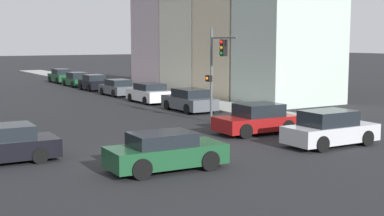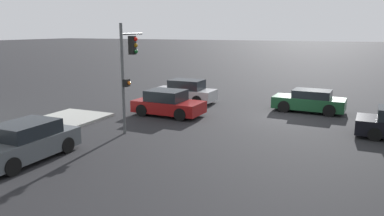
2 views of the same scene
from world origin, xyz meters
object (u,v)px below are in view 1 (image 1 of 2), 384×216
traffic_signal (217,62)px  crossing_car_2 (257,119)px  crossing_car_3 (330,129)px  parked_car_3 (94,83)px  parked_car_1 (149,93)px  parked_car_0 (189,100)px  parked_car_5 (61,76)px  parked_car_2 (118,88)px  crossing_car_1 (165,152)px  parked_car_4 (77,80)px

traffic_signal → crossing_car_2: size_ratio=1.27×
crossing_car_3 → parked_car_3: size_ratio=1.11×
traffic_signal → parked_car_3: bearing=-98.5°
parked_car_3 → parked_car_1: bearing=-178.5°
crossing_car_2 → parked_car_0: size_ratio=0.95×
parked_car_0 → parked_car_5: (0.10, 27.75, 0.02)m
parked_car_5 → traffic_signal: bearing=176.6°
parked_car_0 → parked_car_2: parked_car_0 is taller
parked_car_0 → traffic_signal: bearing=165.7°
traffic_signal → crossing_car_1: 11.45m
traffic_signal → parked_car_4: size_ratio=1.33×
traffic_signal → parked_car_4: 27.77m
traffic_signal → parked_car_5: bearing=-97.7°
crossing_car_1 → crossing_car_2: size_ratio=1.04×
parked_car_3 → parked_car_4: 5.05m
crossing_car_1 → parked_car_4: parked_car_4 is taller
parked_car_2 → parked_car_4: parked_car_4 is taller
parked_car_5 → crossing_car_2: bearing=176.7°
crossing_car_2 → parked_car_0: 9.17m
traffic_signal → parked_car_1: bearing=-102.2°
traffic_signal → parked_car_1: size_ratio=1.25×
crossing_car_2 → parked_car_1: size_ratio=0.98×
crossing_car_2 → parked_car_3: crossing_car_2 is taller
crossing_car_1 → crossing_car_2: 8.62m
parked_car_2 → parked_car_5: bearing=-1.7°
parked_car_2 → parked_car_5: 16.09m
crossing_car_3 → parked_car_3: bearing=89.4°
parked_car_2 → parked_car_3: 5.63m
crossing_car_1 → parked_car_1: bearing=67.6°
parked_car_0 → parked_car_4: (0.07, 22.35, -0.04)m
parked_car_1 → parked_car_4: 16.50m
parked_car_4 → crossing_car_1: bearing=164.2°
traffic_signal → parked_car_2: bearing=-99.6°
traffic_signal → parked_car_2: size_ratio=1.32×
crossing_car_3 → parked_car_0: bearing=87.5°
crossing_car_3 → parked_car_1: bearing=88.5°
parked_car_3 → parked_car_5: parked_car_5 is taller
parked_car_3 → parked_car_4: size_ratio=0.99×
parked_car_1 → parked_car_4: (0.09, 16.50, -0.02)m
traffic_signal → parked_car_2: (1.31, 16.91, -2.75)m
traffic_signal → parked_car_3: (1.32, 22.54, -2.71)m
parked_car_5 → crossing_car_3: bearing=178.0°
crossing_car_3 → parked_car_1: 19.03m
crossing_car_3 → parked_car_0: (0.69, 13.17, -0.04)m
traffic_signal → parked_car_3: 22.74m
parked_car_1 → parked_car_5: bearing=-0.1°
parked_car_3 → parked_car_4: parked_car_3 is taller
crossing_car_3 → parked_car_0: size_ratio=1.00×
crossing_car_2 → parked_car_0: (1.50, 9.05, -0.01)m
parked_car_3 → traffic_signal: bearing=177.9°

